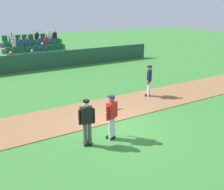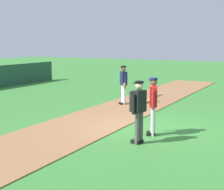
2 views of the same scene
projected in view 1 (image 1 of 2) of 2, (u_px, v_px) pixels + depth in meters
name	position (u px, v px, depth m)	size (l,w,h in m)	color
ground_plane	(119.00, 130.00, 9.88)	(80.00, 80.00, 0.00)	#387A33
infield_dirt_path	(97.00, 111.00, 11.58)	(28.00, 2.78, 0.03)	#936642
dugout_fence	(43.00, 61.00, 19.33)	(20.00, 0.16, 1.37)	#234C38
stadium_bleachers	(36.00, 55.00, 21.19)	(5.55, 3.80, 2.70)	slate
batter_red_jersey	(112.00, 116.00, 8.88)	(0.75, 0.69, 1.76)	silver
umpire_home_plate	(87.00, 120.00, 8.45)	(0.58, 0.37, 1.76)	#4C4C4C
runner_navy_jersey	(149.00, 80.00, 13.25)	(0.56, 0.50, 1.76)	white
baseball	(114.00, 129.00, 9.84)	(0.07, 0.07, 0.07)	white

